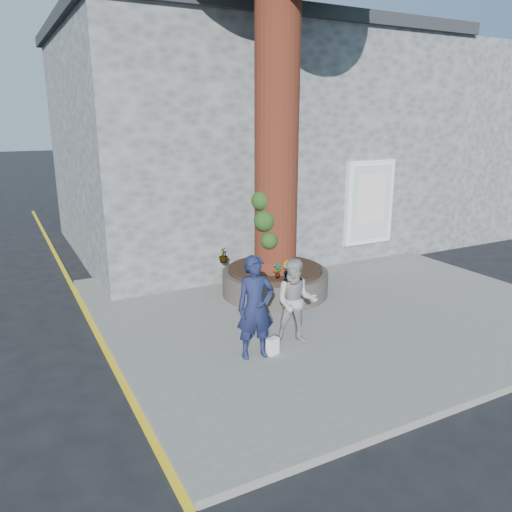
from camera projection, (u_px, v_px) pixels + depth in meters
name	position (u px, v px, depth m)	size (l,w,h in m)	color
ground	(292.00, 340.00, 8.95)	(120.00, 120.00, 0.00)	black
pavement	(328.00, 305.00, 10.46)	(9.00, 8.00, 0.12)	slate
yellow_line	(107.00, 354.00, 8.43)	(0.10, 30.00, 0.01)	yellow
stone_shop	(240.00, 141.00, 15.36)	(10.30, 8.30, 6.30)	#525557
neighbour_shop	(428.00, 141.00, 19.00)	(6.00, 8.00, 6.00)	#525557
planter	(275.00, 281.00, 10.90)	(2.30, 2.30, 0.60)	black
man	(255.00, 308.00, 7.87)	(0.61, 0.40, 1.68)	#161C3E
woman	(296.00, 302.00, 8.38)	(0.72, 0.56, 1.49)	#999693
shopping_bag	(273.00, 346.00, 8.12)	(0.20, 0.12, 0.28)	white
plant_a	(278.00, 270.00, 10.01)	(0.18, 0.12, 0.35)	gray
plant_b	(287.00, 270.00, 9.95)	(0.21, 0.21, 0.39)	gray
plant_c	(223.00, 255.00, 11.12)	(0.20, 0.20, 0.36)	gray
plant_d	(288.00, 247.00, 11.89)	(0.28, 0.25, 0.31)	gray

